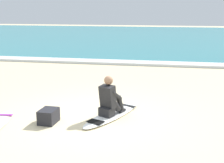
# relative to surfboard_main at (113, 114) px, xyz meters

# --- Properties ---
(ground_plane) EXTENTS (80.00, 80.00, 0.00)m
(ground_plane) POSITION_rel_surfboard_main_xyz_m (-0.53, -0.32, -0.04)
(ground_plane) COLOR beige
(sea) EXTENTS (80.00, 28.00, 0.10)m
(sea) POSITION_rel_surfboard_main_xyz_m (-0.53, 20.83, 0.01)
(sea) COLOR teal
(sea) RESTS_ON ground
(breaking_foam) EXTENTS (80.00, 0.90, 0.11)m
(breaking_foam) POSITION_rel_surfboard_main_xyz_m (-0.53, 7.13, 0.02)
(breaking_foam) COLOR white
(breaking_foam) RESTS_ON ground
(surfboard_main) EXTENTS (1.36, 2.38, 0.08)m
(surfboard_main) POSITION_rel_surfboard_main_xyz_m (0.00, 0.00, 0.00)
(surfboard_main) COLOR white
(surfboard_main) RESTS_ON ground
(surfer_seated) EXTENTS (0.59, 0.77, 0.95)m
(surfer_seated) POSITION_rel_surfboard_main_xyz_m (-0.06, -0.16, 0.40)
(surfer_seated) COLOR #232326
(surfer_seated) RESTS_ON surfboard_main
(beach_bag) EXTENTS (0.38, 0.49, 0.32)m
(beach_bag) POSITION_rel_surfboard_main_xyz_m (-1.35, -0.78, 0.12)
(beach_bag) COLOR #232328
(beach_bag) RESTS_ON ground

